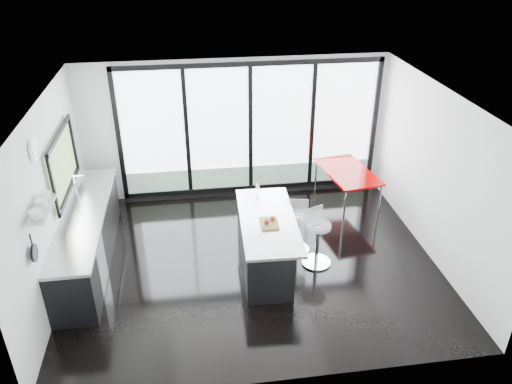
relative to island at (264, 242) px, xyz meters
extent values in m
cube|color=black|center=(-0.17, 0.09, -0.43)|extent=(6.00, 5.00, 0.00)
cube|color=white|center=(-0.17, 0.09, 2.37)|extent=(6.00, 5.00, 0.00)
cube|color=silver|center=(-0.17, 2.59, 0.97)|extent=(6.00, 0.00, 2.80)
cube|color=white|center=(0.13, 2.56, 0.97)|extent=(5.00, 0.02, 2.50)
cube|color=slate|center=(0.13, 2.52, -0.06)|extent=(5.00, 0.02, 0.44)
cube|color=black|center=(-1.12, 2.52, 0.97)|extent=(0.08, 0.04, 2.50)
cube|color=black|center=(0.13, 2.52, 0.97)|extent=(0.08, 0.04, 2.50)
cube|color=black|center=(1.38, 2.52, 0.97)|extent=(0.08, 0.04, 2.50)
cube|color=silver|center=(-0.17, -2.41, 0.97)|extent=(6.00, 0.00, 2.80)
cube|color=silver|center=(-3.17, 0.09, 0.97)|extent=(0.00, 5.00, 2.80)
cube|color=#67884F|center=(-3.14, 0.99, 1.17)|extent=(0.02, 1.60, 0.90)
cube|color=#AAADAF|center=(-3.04, -0.76, 1.32)|extent=(0.25, 0.80, 0.03)
cylinder|color=white|center=(-3.14, -0.21, 1.92)|extent=(0.04, 0.30, 0.30)
cylinder|color=black|center=(-3.11, -1.16, 0.92)|extent=(0.03, 0.24, 0.24)
cube|color=silver|center=(2.83, 0.09, 0.97)|extent=(0.00, 5.00, 2.80)
cube|color=black|center=(-2.84, 0.49, 0.00)|extent=(0.65, 3.20, 0.87)
cube|color=#AAADAF|center=(-2.84, 0.49, 0.46)|extent=(0.69, 3.24, 0.05)
cube|color=#AAADAF|center=(-2.84, 0.99, 0.46)|extent=(0.45, 0.48, 0.06)
cylinder|color=silver|center=(-2.99, 0.99, 0.71)|extent=(0.02, 0.02, 0.44)
cube|color=#AAADAF|center=(-2.53, -0.26, -0.01)|extent=(0.03, 0.60, 0.80)
cube|color=black|center=(-0.01, 0.00, -0.03)|extent=(0.78, 2.06, 0.81)
cube|color=#AAADAF|center=(0.07, 0.00, 0.39)|extent=(0.96, 2.13, 0.05)
cube|color=olive|center=(0.06, -0.14, 0.43)|extent=(0.29, 0.38, 0.03)
sphere|color=maroon|center=(0.01, -0.19, 0.49)|extent=(0.09, 0.09, 0.08)
sphere|color=#56360D|center=(0.12, -0.10, 0.48)|extent=(0.08, 0.08, 0.08)
cylinder|color=silver|center=(0.00, 0.69, 0.55)|extent=(0.07, 0.07, 0.26)
cylinder|color=silver|center=(0.87, -0.12, -0.05)|extent=(0.62, 0.62, 0.76)
cylinder|color=silver|center=(0.63, 0.30, -0.08)|extent=(0.53, 0.53, 0.71)
cube|color=#900000|center=(1.91, 1.67, -0.05)|extent=(1.03, 1.55, 0.77)
camera|label=1|loc=(-1.09, -6.64, 4.58)|focal=35.00mm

